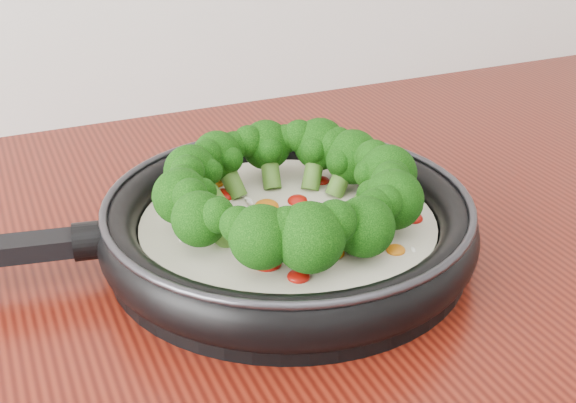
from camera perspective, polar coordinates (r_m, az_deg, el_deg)
name	(u,v)px	position (r m, az deg, el deg)	size (l,w,h in m)	color
skillet	(287,217)	(0.63, -0.11, -1.17)	(0.51, 0.37, 0.09)	black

